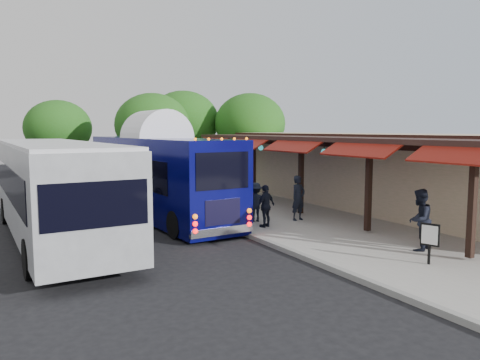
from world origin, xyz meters
TOP-DOWN VIEW (x-y plane):
  - ground at (0.00, 0.00)m, footprint 90.00×90.00m
  - sidewalk at (5.00, 4.00)m, footprint 10.00×40.00m
  - curb at (0.05, 4.00)m, footprint 0.20×40.00m
  - station_shelter at (8.38, 4.00)m, footprint 8.15×20.00m
  - coach_bus at (-1.45, 7.38)m, footprint 3.09×11.64m
  - city_bus at (-6.01, 5.04)m, footprint 3.07×12.62m
  - ped_a at (2.97, 3.06)m, footprint 0.72×0.54m
  - ped_b at (3.40, -2.55)m, footprint 1.10×0.98m
  - ped_c at (1.13, 2.57)m, footprint 1.01×0.68m
  - ped_d at (1.34, 3.68)m, footprint 1.13×0.86m
  - sign_board at (2.43, -3.73)m, footprint 0.22×0.49m
  - tree_left at (1.53, 16.95)m, footprint 4.77×4.77m
  - tree_mid at (4.78, 19.75)m, footprint 5.15×5.15m
  - tree_right at (8.38, 16.33)m, footprint 4.93×4.93m
  - tree_far at (-3.40, 22.68)m, footprint 4.56×4.56m

SIDE VIEW (x-z plane):
  - ground at x=0.00m, z-range 0.00..0.00m
  - sidewalk at x=5.00m, z-range 0.00..0.15m
  - curb at x=0.05m, z-range -0.01..0.15m
  - sign_board at x=2.43m, z-range 0.35..1.47m
  - ped_d at x=1.34m, z-range 0.15..1.70m
  - ped_c at x=1.13m, z-range 0.15..1.75m
  - ped_a at x=2.97m, z-range 0.15..1.96m
  - ped_b at x=3.40m, z-range 0.15..2.02m
  - station_shelter at x=8.38m, z-range 0.05..3.65m
  - city_bus at x=-6.01m, z-range 0.18..3.55m
  - coach_bus at x=-1.45m, z-range 0.14..3.83m
  - tree_far at x=-3.40m, z-range 0.97..6.81m
  - tree_left at x=1.53m, z-range 1.02..7.13m
  - tree_right at x=8.38m, z-range 1.05..7.36m
  - tree_mid at x=4.78m, z-range 1.10..7.69m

